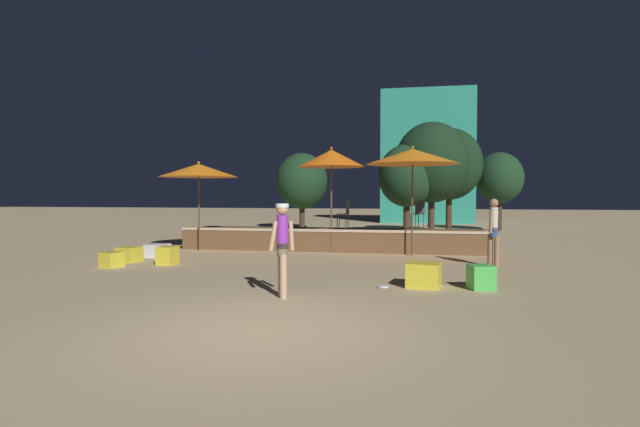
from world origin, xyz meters
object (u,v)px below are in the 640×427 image
(background_tree_1, at_px, (500,178))
(person_0, at_px, (494,230))
(patio_umbrella_0, at_px, (413,157))
(background_tree_4, at_px, (432,163))
(cube_seat_2, at_px, (481,277))
(cube_seat_5, at_px, (112,260))
(cube_seat_1, at_px, (167,256))
(cube_seat_0, at_px, (129,254))
(bistro_chair_1, at_px, (419,211))
(background_tree_2, at_px, (302,181))
(cube_seat_3, at_px, (157,251))
(frisbee_disc, at_px, (383,286))
(background_tree_3, at_px, (449,164))
(patio_umbrella_1, at_px, (331,158))
(cube_seat_4, at_px, (424,275))
(person_1, at_px, (282,245))
(patio_umbrella_2, at_px, (199,170))
(bistro_chair_0, at_px, (345,211))
(background_tree_0, at_px, (407,176))

(background_tree_1, bearing_deg, person_0, -99.16)
(patio_umbrella_0, height_order, background_tree_4, background_tree_4)
(cube_seat_2, distance_m, cube_seat_5, 8.89)
(cube_seat_1, relative_size, person_0, 0.28)
(cube_seat_0, relative_size, person_0, 0.36)
(bistro_chair_1, relative_size, background_tree_2, 0.22)
(cube_seat_3, height_order, frisbee_disc, cube_seat_3)
(cube_seat_1, xyz_separation_m, background_tree_3, (7.84, 12.13, 3.02))
(patio_umbrella_1, height_order, cube_seat_5, patio_umbrella_1)
(cube_seat_1, xyz_separation_m, background_tree_1, (10.47, 14.63, 2.44))
(cube_seat_1, relative_size, cube_seat_4, 0.66)
(background_tree_1, bearing_deg, person_1, -109.48)
(cube_seat_0, relative_size, person_1, 0.37)
(cube_seat_0, xyz_separation_m, background_tree_4, (8.30, 9.90, 3.02))
(person_0, bearing_deg, bistro_chair_1, -31.51)
(cube_seat_3, xyz_separation_m, person_1, (5.16, -4.88, 0.75))
(cube_seat_3, relative_size, frisbee_disc, 2.74)
(patio_umbrella_1, relative_size, person_0, 1.92)
(patio_umbrella_2, distance_m, background_tree_4, 10.29)
(patio_umbrella_1, xyz_separation_m, background_tree_1, (6.73, 11.08, -0.30))
(cube_seat_1, relative_size, frisbee_disc, 2.16)
(person_0, xyz_separation_m, person_1, (-4.24, -4.70, -0.01))
(patio_umbrella_2, distance_m, cube_seat_0, 3.93)
(cube_seat_5, height_order, background_tree_2, background_tree_2)
(bistro_chair_0, relative_size, bistro_chair_1, 1.00)
(cube_seat_0, xyz_separation_m, bistro_chair_1, (7.75, 4.62, 1.08))
(person_0, bearing_deg, background_tree_4, -49.97)
(patio_umbrella_1, distance_m, frisbee_disc, 6.70)
(cube_seat_1, xyz_separation_m, person_1, (4.07, -3.45, 0.70))
(background_tree_0, bearing_deg, cube_seat_3, -130.65)
(cube_seat_4, height_order, person_0, person_0)
(background_tree_4, bearing_deg, person_1, -102.07)
(cube_seat_0, distance_m, cube_seat_3, 1.14)
(patio_umbrella_0, relative_size, cube_seat_1, 6.87)
(cube_seat_1, relative_size, background_tree_3, 0.10)
(background_tree_0, distance_m, background_tree_4, 1.33)
(background_tree_2, relative_size, background_tree_4, 0.81)
(patio_umbrella_2, height_order, cube_seat_5, patio_umbrella_2)
(cube_seat_4, relative_size, bistro_chair_0, 0.81)
(patio_umbrella_1, height_order, bistro_chair_1, patio_umbrella_1)
(bistro_chair_1, height_order, background_tree_3, background_tree_3)
(person_1, bearing_deg, bistro_chair_0, -26.45)
(patio_umbrella_1, height_order, cube_seat_4, patio_umbrella_1)
(cube_seat_4, height_order, cube_seat_5, cube_seat_4)
(cube_seat_0, height_order, bistro_chair_0, bistro_chair_0)
(background_tree_3, bearing_deg, background_tree_2, 166.53)
(cube_seat_0, bearing_deg, patio_umbrella_1, 32.68)
(bistro_chair_0, bearing_deg, person_0, 29.84)
(cube_seat_0, relative_size, bistro_chair_0, 0.69)
(cube_seat_2, distance_m, background_tree_4, 12.55)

